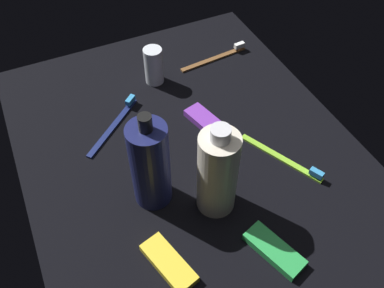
% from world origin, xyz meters
% --- Properties ---
extents(ground_plane, '(0.84, 0.64, 0.01)m').
position_xyz_m(ground_plane, '(0.00, 0.00, -0.01)').
color(ground_plane, black).
extents(lotion_bottle, '(0.07, 0.07, 0.20)m').
position_xyz_m(lotion_bottle, '(0.06, -0.10, 0.09)').
color(lotion_bottle, navy).
rests_on(lotion_bottle, ground_plane).
extents(bodywash_bottle, '(0.07, 0.07, 0.19)m').
position_xyz_m(bodywash_bottle, '(0.12, -0.01, 0.09)').
color(bodywash_bottle, silver).
rests_on(bodywash_bottle, ground_plane).
extents(deodorant_stick, '(0.04, 0.04, 0.09)m').
position_xyz_m(deodorant_stick, '(-0.24, 0.02, 0.04)').
color(deodorant_stick, silver).
rests_on(deodorant_stick, ground_plane).
extents(toothbrush_lime, '(0.17, 0.09, 0.02)m').
position_xyz_m(toothbrush_lime, '(0.09, 0.16, 0.01)').
color(toothbrush_lime, '#8CD133').
rests_on(toothbrush_lime, ground_plane).
extents(toothbrush_brown, '(0.03, 0.18, 0.02)m').
position_xyz_m(toothbrush_brown, '(-0.25, 0.19, 0.01)').
color(toothbrush_brown, brown).
rests_on(toothbrush_brown, ground_plane).
extents(toothbrush_navy, '(0.13, 0.14, 0.02)m').
position_xyz_m(toothbrush_navy, '(-0.14, -0.11, 0.01)').
color(toothbrush_navy, navy).
rests_on(toothbrush_navy, ground_plane).
extents(snack_bar_yellow, '(0.11, 0.07, 0.01)m').
position_xyz_m(snack_bar_yellow, '(0.20, -0.13, 0.01)').
color(snack_bar_yellow, yellow).
rests_on(snack_bar_yellow, ground_plane).
extents(snack_bar_purple, '(0.11, 0.07, 0.01)m').
position_xyz_m(snack_bar_purple, '(-0.06, 0.06, 0.01)').
color(snack_bar_purple, purple).
rests_on(snack_bar_purple, ground_plane).
extents(snack_bar_green, '(0.11, 0.07, 0.01)m').
position_xyz_m(snack_bar_green, '(0.25, 0.03, 0.01)').
color(snack_bar_green, green).
rests_on(snack_bar_green, ground_plane).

